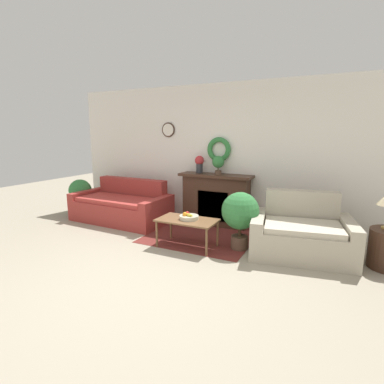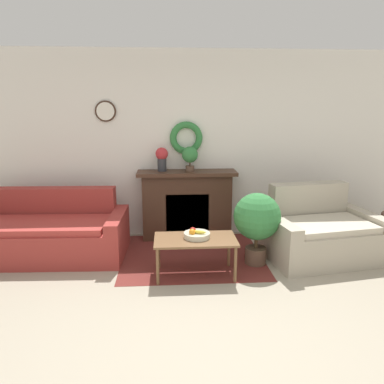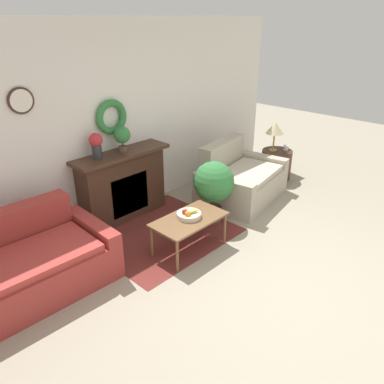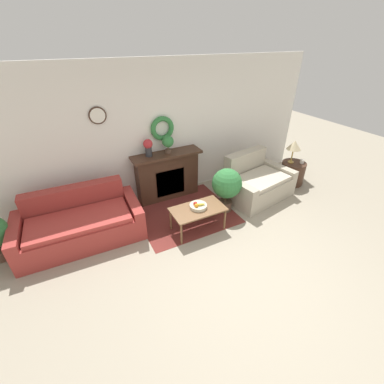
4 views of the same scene
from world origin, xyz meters
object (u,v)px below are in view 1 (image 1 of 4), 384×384
object	(u,v)px
potted_plant_on_mantel	(218,163)
couch_left	(122,206)
fireplace	(216,199)
vase_on_mantel_left	(199,163)
coffee_table	(187,222)
fruit_bowl	(189,217)
loveseat_right	(301,234)
potted_plant_floor_by_couch	(80,192)
potted_plant_floor_by_loveseat	(240,213)

from	to	relation	value
potted_plant_on_mantel	couch_left	bearing A→B (deg)	-163.51
fireplace	vase_on_mantel_left	distance (m)	0.78
coffee_table	fruit_bowl	size ratio (longest dim) A/B	3.09
loveseat_right	potted_plant_floor_by_couch	size ratio (longest dim) A/B	2.05
coffee_table	potted_plant_floor_by_loveseat	xyz separation A→B (m)	(0.77, 0.27, 0.17)
couch_left	coffee_table	size ratio (longest dim) A/B	2.15
coffee_table	fruit_bowl	distance (m)	0.09
vase_on_mantel_left	potted_plant_on_mantel	xyz separation A→B (m)	(0.40, -0.02, 0.02)
loveseat_right	potted_plant_floor_by_couch	distance (m)	4.73
fireplace	potted_plant_floor_by_couch	world-z (taller)	fireplace
vase_on_mantel_left	loveseat_right	bearing A→B (deg)	-22.11
coffee_table	potted_plant_floor_by_couch	size ratio (longest dim) A/B	1.22
coffee_table	potted_plant_on_mantel	world-z (taller)	potted_plant_on_mantel
loveseat_right	coffee_table	distance (m)	1.72
fireplace	potted_plant_on_mantel	world-z (taller)	potted_plant_on_mantel
loveseat_right	vase_on_mantel_left	world-z (taller)	vase_on_mantel_left
potted_plant_floor_by_couch	fruit_bowl	bearing A→B (deg)	-13.67
coffee_table	potted_plant_on_mantel	distance (m)	1.52
potted_plant_floor_by_loveseat	fruit_bowl	bearing A→B (deg)	-161.73
vase_on_mantel_left	potted_plant_floor_by_couch	size ratio (longest dim) A/B	0.44
loveseat_right	vase_on_mantel_left	distance (m)	2.37
coffee_table	fireplace	bearing A→B (deg)	91.35
couch_left	vase_on_mantel_left	bearing A→B (deg)	23.15
fireplace	vase_on_mantel_left	world-z (taller)	vase_on_mantel_left
fruit_bowl	potted_plant_floor_by_loveseat	bearing A→B (deg)	18.27
couch_left	potted_plant_on_mantel	world-z (taller)	potted_plant_on_mantel
fireplace	potted_plant_floor_by_couch	distance (m)	3.08
vase_on_mantel_left	potted_plant_on_mantel	size ratio (longest dim) A/B	0.97
coffee_table	potted_plant_on_mantel	size ratio (longest dim) A/B	2.66
couch_left	loveseat_right	bearing A→B (deg)	-2.23
coffee_table	potted_plant_on_mantel	bearing A→B (deg)	89.35
potted_plant_on_mantel	potted_plant_floor_by_couch	distance (m)	3.21
fireplace	fruit_bowl	distance (m)	1.26
coffee_table	fruit_bowl	bearing A→B (deg)	57.00
fruit_bowl	potted_plant_floor_by_loveseat	size ratio (longest dim) A/B	0.34
fruit_bowl	potted_plant_on_mantel	size ratio (longest dim) A/B	0.86
couch_left	loveseat_right	xyz separation A→B (m)	(3.51, -0.25, 0.01)
vase_on_mantel_left	potted_plant_floor_by_loveseat	world-z (taller)	vase_on_mantel_left
vase_on_mantel_left	potted_plant_floor_by_couch	distance (m)	2.83
vase_on_mantel_left	potted_plant_floor_by_couch	world-z (taller)	vase_on_mantel_left
couch_left	potted_plant_on_mantel	bearing A→B (deg)	18.36
fruit_bowl	loveseat_right	bearing A→B (deg)	15.12
fireplace	coffee_table	bearing A→B (deg)	-88.65
fireplace	fruit_bowl	xyz separation A→B (m)	(0.05, -1.26, -0.02)
fruit_bowl	vase_on_mantel_left	distance (m)	1.51
couch_left	fruit_bowl	bearing A→B (deg)	-18.43
potted_plant_on_mantel	potted_plant_floor_by_couch	size ratio (longest dim) A/B	0.46
loveseat_right	coffee_table	size ratio (longest dim) A/B	1.68
coffee_table	potted_plant_floor_by_couch	xyz separation A→B (m)	(-3.07, 0.77, 0.09)
potted_plant_floor_by_loveseat	fireplace	bearing A→B (deg)	128.29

